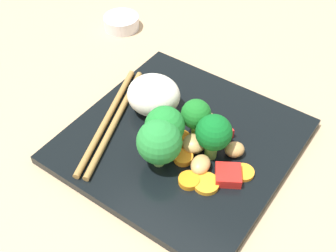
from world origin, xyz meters
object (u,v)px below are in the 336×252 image
(square_plate, at_px, (181,141))
(broccoli_floret_0, at_px, (212,135))
(carrot_slice_4, at_px, (189,180))
(sauce_cup, at_px, (121,22))
(rice_mound, at_px, (154,95))
(chopstick_pair, at_px, (111,120))

(square_plate, xyz_separation_m, broccoli_floret_0, (0.00, 0.05, 0.04))
(carrot_slice_4, bearing_deg, sauce_cup, -129.59)
(broccoli_floret_0, relative_size, sauce_cup, 0.97)
(square_plate, xyz_separation_m, rice_mound, (-0.02, -0.06, 0.03))
(chopstick_pair, bearing_deg, rice_mound, 128.64)
(rice_mound, bearing_deg, carrot_slice_4, 52.77)
(square_plate, height_order, carrot_slice_4, carrot_slice_4)
(chopstick_pair, height_order, sauce_cup, sauce_cup)
(carrot_slice_4, xyz_separation_m, chopstick_pair, (-0.03, -0.14, 0.00))
(carrot_slice_4, height_order, chopstick_pair, same)
(rice_mound, distance_m, carrot_slice_4, 0.14)
(square_plate, relative_size, chopstick_pair, 1.36)
(square_plate, bearing_deg, chopstick_pair, -73.95)
(broccoli_floret_0, distance_m, sauce_cup, 0.33)
(square_plate, distance_m, rice_mound, 0.07)
(broccoli_floret_0, relative_size, chopstick_pair, 0.29)
(chopstick_pair, bearing_deg, square_plate, 88.12)
(broccoli_floret_0, height_order, carrot_slice_4, broccoli_floret_0)
(square_plate, relative_size, rice_mound, 3.77)
(rice_mound, distance_m, chopstick_pair, 0.07)
(chopstick_pair, bearing_deg, sauce_cup, -163.18)
(broccoli_floret_0, height_order, chopstick_pair, broccoli_floret_0)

